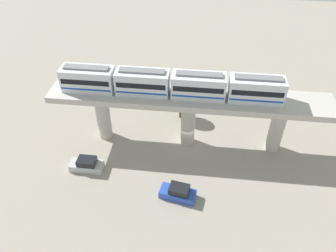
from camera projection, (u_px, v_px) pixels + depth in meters
The scene contains 6 objects.
ground_plane at pixel (187, 142), 46.36m from camera, with size 120.00×120.00×0.00m, color gray.
viaduct at pixel (189, 107), 42.39m from camera, with size 5.20×35.80×7.91m.
train at pixel (170, 84), 40.48m from camera, with size 2.64×27.45×3.24m.
parked_car_silver at pixel (87, 165), 41.96m from camera, with size 1.84×4.22×1.76m.
parked_car_blue at pixel (178, 193), 38.55m from camera, with size 2.52×4.45×1.76m.
tree_near_viaduct at pixel (181, 101), 48.67m from camera, with size 2.85×2.85×4.45m.
Camera 1 is at (34.10, 1.22, 31.58)m, focal length 35.22 mm.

